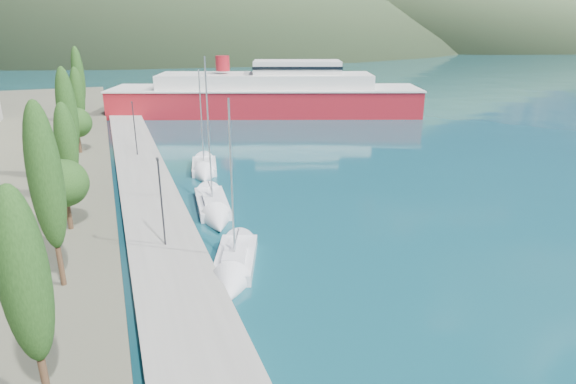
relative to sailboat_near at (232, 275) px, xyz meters
name	(u,v)px	position (x,y,z in m)	size (l,w,h in m)	color
ground	(150,83)	(5.56, 110.90, -0.32)	(1400.00, 1400.00, 0.00)	#114550
quay	(149,195)	(-3.44, 16.90, 0.08)	(5.00, 88.00, 0.80)	gray
tree_row	(69,128)	(-9.65, 22.91, 5.56)	(3.50, 65.14, 11.34)	#47301E
lamp_posts	(160,196)	(-3.44, 5.71, 3.76)	(0.15, 49.62, 6.06)	#2D2D33
sailboat_near	(232,275)	(0.00, 0.00, 0.00)	(5.28, 8.69, 12.00)	silver
sailboat_mid	(215,213)	(1.23, 10.49, 0.01)	(3.51, 9.75, 13.72)	silver
sailboat_far	(204,172)	(2.73, 22.50, 0.01)	(4.01, 8.33, 11.74)	silver
ferry	(267,96)	(20.37, 54.72, 2.89)	(53.85, 28.79, 10.57)	maroon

